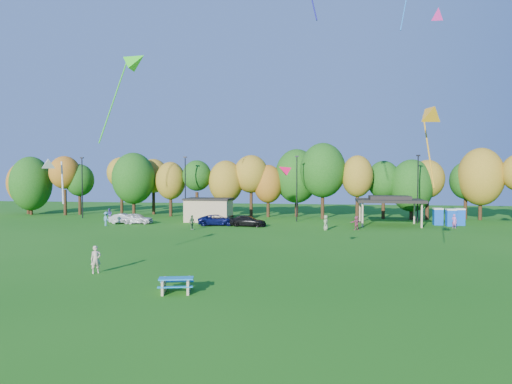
% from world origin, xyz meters
% --- Properties ---
extents(ground, '(160.00, 160.00, 0.00)m').
position_xyz_m(ground, '(0.00, 0.00, 0.00)').
color(ground, '#19600F').
rests_on(ground, ground).
extents(tree_line, '(93.57, 10.55, 11.15)m').
position_xyz_m(tree_line, '(-1.03, 45.51, 5.91)').
color(tree_line, black).
rests_on(tree_line, ground).
extents(lamp_posts, '(64.50, 0.25, 9.09)m').
position_xyz_m(lamp_posts, '(2.00, 40.00, 4.90)').
color(lamp_posts, black).
rests_on(lamp_posts, ground).
extents(utility_building, '(6.30, 4.30, 3.25)m').
position_xyz_m(utility_building, '(-10.00, 38.00, 1.64)').
color(utility_building, tan).
rests_on(utility_building, ground).
extents(pavilion, '(8.20, 6.20, 3.77)m').
position_xyz_m(pavilion, '(14.00, 37.00, 3.23)').
color(pavilion, tan).
rests_on(pavilion, ground).
extents(porta_potties, '(3.75, 2.30, 2.18)m').
position_xyz_m(porta_potties, '(21.53, 38.03, 1.10)').
color(porta_potties, '#0E48B8').
rests_on(porta_potties, ground).
extents(picnic_table, '(2.16, 1.93, 0.80)m').
position_xyz_m(picnic_table, '(-1.65, 0.46, 0.46)').
color(picnic_table, tan).
rests_on(picnic_table, ground).
extents(kite_flyer, '(0.77, 0.74, 1.78)m').
position_xyz_m(kite_flyer, '(-8.39, 4.30, 0.89)').
color(kite_flyer, '#C4AA93').
rests_on(kite_flyer, ground).
extents(car_a, '(4.31, 2.00, 1.43)m').
position_xyz_m(car_a, '(-18.59, 33.59, 0.71)').
color(car_a, silver).
rests_on(car_a, ground).
extents(car_b, '(3.97, 1.46, 1.30)m').
position_xyz_m(car_b, '(-20.28, 33.50, 0.65)').
color(car_b, '#A3A4A9').
rests_on(car_b, ground).
extents(car_c, '(5.30, 3.19, 1.38)m').
position_xyz_m(car_c, '(-7.58, 33.33, 0.69)').
color(car_c, '#0C114B').
rests_on(car_c, ground).
extents(car_d, '(4.78, 2.34, 1.34)m').
position_xyz_m(car_d, '(-3.58, 32.88, 0.67)').
color(car_d, black).
rests_on(car_d, ground).
extents(far_person_0, '(0.98, 0.87, 1.67)m').
position_xyz_m(far_person_0, '(-24.39, 37.44, 0.83)').
color(far_person_0, '#5249A2').
rests_on(far_person_0, ground).
extents(far_person_1, '(1.33, 1.21, 1.79)m').
position_xyz_m(far_person_1, '(-21.29, 30.52, 0.90)').
color(far_person_1, teal).
rests_on(far_person_1, ground).
extents(far_person_2, '(0.74, 0.72, 1.71)m').
position_xyz_m(far_person_2, '(21.31, 34.88, 0.86)').
color(far_person_2, '#B555A4').
rests_on(far_person_2, ground).
extents(far_person_3, '(0.75, 1.10, 1.73)m').
position_xyz_m(far_person_3, '(-9.36, 28.12, 0.87)').
color(far_person_3, '#588250').
rests_on(far_person_3, ground).
extents(far_person_4, '(0.61, 0.89, 1.75)m').
position_xyz_m(far_person_4, '(6.06, 30.51, 0.87)').
color(far_person_4, gray).
rests_on(far_person_4, ground).
extents(far_person_5, '(1.54, 1.20, 1.63)m').
position_xyz_m(far_person_5, '(9.58, 31.29, 0.82)').
color(far_person_5, '#A2435E').
rests_on(far_person_5, ground).
extents(kite_0, '(1.21, 1.58, 1.52)m').
position_xyz_m(kite_0, '(15.57, 18.80, 20.28)').
color(kite_0, '#EA278C').
extents(kite_2, '(1.64, 1.98, 3.40)m').
position_xyz_m(kite_2, '(-11.62, 4.31, 7.15)').
color(kite_2, '#B8B8B8').
extents(kite_9, '(1.70, 3.35, 5.51)m').
position_xyz_m(kite_9, '(12.43, 6.36, 10.09)').
color(kite_9, orange).
extents(kite_10, '(4.47, 1.84, 7.54)m').
position_xyz_m(kite_10, '(-8.58, 11.19, 15.29)').
color(kite_10, '#31DB1D').
extents(kite_14, '(1.17, 0.99, 1.06)m').
position_xyz_m(kite_14, '(3.60, 5.90, 6.69)').
color(kite_14, '#DB0C40').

